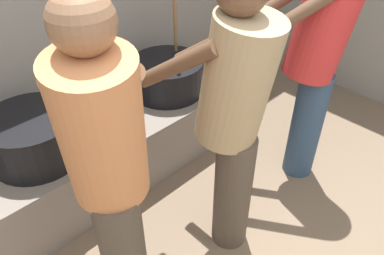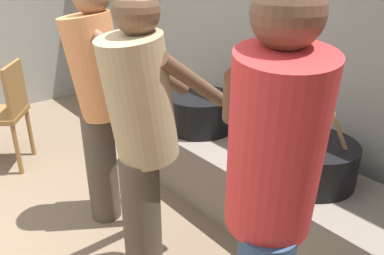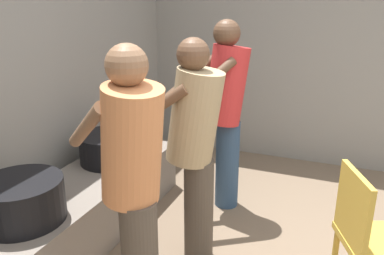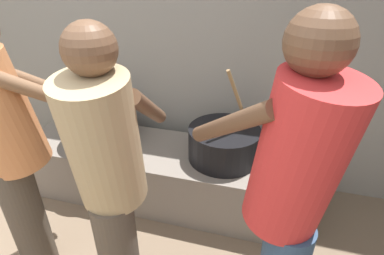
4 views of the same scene
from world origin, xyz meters
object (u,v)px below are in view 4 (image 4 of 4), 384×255
at_px(cooking_pot_secondary, 100,125).
at_px(cook_in_orange_shirt, 9,143).
at_px(cooking_pot_main, 224,143).
at_px(cook_in_red_shirt, 290,195).
at_px(cook_in_tan_shirt, 109,175).

relative_size(cooking_pot_secondary, cook_in_orange_shirt, 0.33).
height_order(cooking_pot_main, cook_in_red_shirt, cook_in_red_shirt).
relative_size(cooking_pot_main, cook_in_tan_shirt, 0.45).
bearing_deg(cook_in_tan_shirt, cooking_pot_secondary, 124.77).
relative_size(cooking_pot_main, cooking_pot_secondary, 1.35).
distance_m(cooking_pot_main, cooking_pot_secondary, 0.98).
xyz_separation_m(cooking_pot_secondary, cook_in_orange_shirt, (-0.00, -0.79, 0.31)).
xyz_separation_m(cooking_pot_secondary, cook_in_tan_shirt, (0.61, -0.88, 0.29)).
xyz_separation_m(cooking_pot_main, cook_in_red_shirt, (0.39, -0.87, 0.35)).
relative_size(cook_in_red_shirt, cook_in_tan_shirt, 1.05).
xyz_separation_m(cook_in_orange_shirt, cook_in_tan_shirt, (0.62, -0.09, -0.01)).
bearing_deg(cook_in_orange_shirt, cook_in_tan_shirt, -8.18).
xyz_separation_m(cooking_pot_secondary, cook_in_red_shirt, (1.37, -0.86, 0.34)).
xyz_separation_m(cooking_pot_main, cook_in_tan_shirt, (-0.37, -0.89, 0.30)).
relative_size(cooking_pot_main, cook_in_red_shirt, 0.43).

